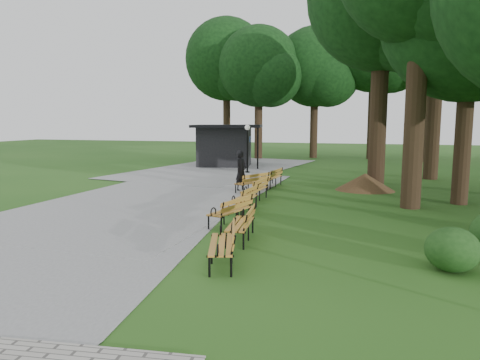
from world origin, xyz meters
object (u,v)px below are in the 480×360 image
(person, at_px, (241,171))
(bench_6, at_px, (271,178))
(bench_3, at_px, (243,199))
(lawn_tree_1, at_px, (472,13))
(bench_4, at_px, (254,190))
(bench_0, at_px, (222,245))
(bench_2, at_px, (230,211))
(kiosk, at_px, (225,146))
(lawn_tree_4, at_px, (439,15))
(lamp_post, at_px, (247,138))
(dirt_mound, at_px, (365,182))
(bench_1, at_px, (240,224))
(bench_5, at_px, (252,182))

(person, xyz_separation_m, bench_6, (1.06, 1.60, -0.47))
(bench_3, relative_size, lawn_tree_1, 0.19)
(bench_3, bearing_deg, bench_4, -172.67)
(bench_0, relative_size, lawn_tree_1, 0.19)
(person, bearing_deg, bench_2, -145.74)
(bench_2, distance_m, bench_3, 2.12)
(kiosk, relative_size, lawn_tree_4, 0.39)
(lamp_post, height_order, bench_3, lamp_post)
(person, height_order, lawn_tree_4, lawn_tree_4)
(lamp_post, height_order, bench_0, lamp_post)
(lamp_post, bearing_deg, bench_2, -77.37)
(dirt_mound, height_order, bench_3, bench_3)
(lamp_post, distance_m, dirt_mound, 8.64)
(bench_0, distance_m, lawn_tree_1, 13.03)
(bench_1, height_order, bench_3, same)
(bench_0, height_order, bench_1, same)
(lamp_post, bearing_deg, dirt_mound, -36.05)
(dirt_mound, relative_size, lawn_tree_4, 0.19)
(bench_2, xyz_separation_m, bench_3, (-0.18, 2.11, 0.00))
(person, bearing_deg, bench_6, -11.89)
(person, bearing_deg, lamp_post, 33.96)
(bench_2, height_order, bench_5, same)
(lawn_tree_4, bearing_deg, person, -142.51)
(bench_0, xyz_separation_m, bench_6, (-1.31, 11.63, 0.00))
(bench_3, distance_m, lawn_tree_1, 10.61)
(person, bearing_deg, bench_3, -142.05)
(bench_3, height_order, lawn_tree_4, lawn_tree_4)
(bench_3, xyz_separation_m, lawn_tree_4, (7.50, 11.13, 8.15))
(lawn_tree_1, bearing_deg, bench_5, 176.39)
(bench_2, relative_size, bench_5, 1.00)
(lawn_tree_1, bearing_deg, dirt_mound, 144.70)
(person, bearing_deg, lawn_tree_1, -73.79)
(bench_2, height_order, bench_6, same)
(lamp_post, relative_size, bench_3, 1.53)
(bench_2, xyz_separation_m, bench_6, (-0.42, 8.09, 0.00))
(bench_2, xyz_separation_m, lawn_tree_4, (7.33, 13.23, 8.15))
(bench_3, xyz_separation_m, bench_5, (-0.71, 4.08, 0.00))
(bench_2, bearing_deg, lawn_tree_4, 166.16)
(bench_4, bearing_deg, lawn_tree_4, 145.86)
(kiosk, height_order, lawn_tree_1, lawn_tree_1)
(person, distance_m, bench_5, 0.80)
(lamp_post, distance_m, bench_3, 11.46)
(lamp_post, bearing_deg, lawn_tree_4, 0.73)
(dirt_mound, height_order, bench_0, bench_0)
(lawn_tree_1, bearing_deg, bench_3, -154.71)
(dirt_mound, xyz_separation_m, bench_1, (-3.15, -9.68, 0.05))
(bench_0, distance_m, bench_6, 11.71)
(lawn_tree_1, bearing_deg, bench_2, -142.40)
(bench_5, bearing_deg, bench_2, 35.02)
(bench_4, height_order, bench_5, same)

